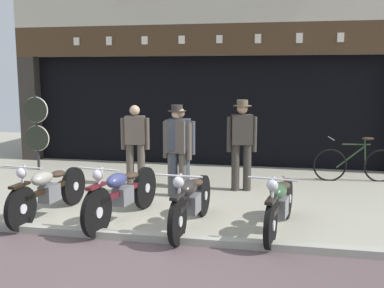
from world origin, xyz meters
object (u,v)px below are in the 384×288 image
object	(u,v)px
assistant_far_right	(179,148)
advert_board_near	(273,96)
salesman_right	(242,141)
salesman_left	(135,142)
motorcycle_left	(48,190)
motorcycle_center_left	(122,193)
tyre_sign_pole	(37,125)
motorcycle_center_right	(280,203)
leaning_bicycle	(356,164)
shopkeeper_center	(177,147)
motorcycle_center	(191,200)

from	to	relation	value
assistant_far_right	advert_board_near	bearing A→B (deg)	-121.37
salesman_right	salesman_left	bearing A→B (deg)	-12.42
motorcycle_left	motorcycle_center_left	bearing A→B (deg)	-173.84
tyre_sign_pole	motorcycle_center_right	bearing A→B (deg)	-30.37
motorcycle_center_left	assistant_far_right	bearing A→B (deg)	-98.71
leaning_bicycle	motorcycle_left	bearing A→B (deg)	117.17
shopkeeper_center	tyre_sign_pole	size ratio (longest dim) A/B	0.96
tyre_sign_pole	advert_board_near	distance (m)	5.47
motorcycle_center_right	tyre_sign_pole	xyz separation A→B (m)	(-5.45, 3.19, 0.62)
motorcycle_left	leaning_bicycle	distance (m)	6.02
motorcycle_center_left	advert_board_near	xyz separation A→B (m)	(2.06, 4.62, 1.22)
salesman_right	motorcycle_center_left	bearing A→B (deg)	42.07
salesman_right	advert_board_near	size ratio (longest dim) A/B	1.82
motorcycle_left	salesman_left	bearing A→B (deg)	-101.38
motorcycle_left	motorcycle_center_right	size ratio (longest dim) A/B	1.04
motorcycle_left	motorcycle_center	world-z (taller)	motorcycle_left
motorcycle_center_left	motorcycle_center_right	size ratio (longest dim) A/B	1.09
shopkeeper_center	leaning_bicycle	world-z (taller)	shopkeeper_center
motorcycle_center_right	tyre_sign_pole	world-z (taller)	tyre_sign_pole
salesman_left	advert_board_near	distance (m)	3.63
salesman_left	advert_board_near	world-z (taller)	advert_board_near
motorcycle_center	salesman_right	size ratio (longest dim) A/B	1.13
shopkeeper_center	motorcycle_center_left	bearing A→B (deg)	87.35
salesman_left	tyre_sign_pole	size ratio (longest dim) A/B	0.92
motorcycle_center_right	salesman_left	xyz separation A→B (m)	(-2.80, 2.23, 0.46)
motorcycle_center_left	tyre_sign_pole	xyz separation A→B (m)	(-3.17, 3.15, 0.59)
salesman_right	shopkeeper_center	bearing A→B (deg)	17.88
motorcycle_center_left	salesman_left	size ratio (longest dim) A/B	1.32
motorcycle_center	salesman_right	xyz separation A→B (m)	(0.49, 2.33, 0.53)
motorcycle_center_right	advert_board_near	distance (m)	4.83
salesman_left	assistant_far_right	xyz separation A→B (m)	(1.03, -0.63, 0.01)
motorcycle_center_left	shopkeeper_center	size ratio (longest dim) A/B	1.28
assistant_far_right	leaning_bicycle	size ratio (longest dim) A/B	0.95
motorcycle_center_right	shopkeeper_center	distance (m)	2.46
motorcycle_left	leaning_bicycle	size ratio (longest dim) A/B	1.19
salesman_left	shopkeeper_center	world-z (taller)	shopkeeper_center
motorcycle_center	leaning_bicycle	distance (m)	4.46
tyre_sign_pole	assistant_far_right	bearing A→B (deg)	-23.47
advert_board_near	motorcycle_center_left	bearing A→B (deg)	-114.09
assistant_far_right	motorcycle_left	bearing A→B (deg)	38.22
advert_board_near	motorcycle_left	bearing A→B (deg)	-125.04
motorcycle_center_left	motorcycle_center	size ratio (longest dim) A/B	1.08
motorcycle_center_right	salesman_right	bearing A→B (deg)	-62.84
salesman_left	shopkeeper_center	size ratio (longest dim) A/B	0.96
salesman_left	advert_board_near	xyz separation A→B (m)	(2.58, 2.43, 0.79)
advert_board_near	leaning_bicycle	bearing A→B (deg)	-35.46
motorcycle_center_right	leaning_bicycle	distance (m)	3.75
motorcycle_left	motorcycle_center	size ratio (longest dim) A/B	1.03
shopkeeper_center	advert_board_near	bearing A→B (deg)	-103.11
leaning_bicycle	advert_board_near	bearing A→B (deg)	47.25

